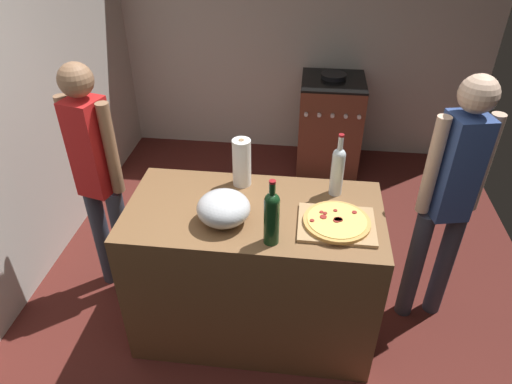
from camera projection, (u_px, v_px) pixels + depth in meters
ground_plane at (273, 233)px, 3.82m from camera, size 3.87×3.62×0.02m
kitchen_wall_rear at (291, 23)px, 4.36m from camera, size 3.87×0.10×2.60m
kitchen_wall_left at (40, 72)px, 3.25m from camera, size 0.10×3.62×2.60m
counter at (254, 271)px, 2.78m from camera, size 1.42×0.72×0.93m
cutting_board at (336, 224)px, 2.39m from camera, size 0.40×0.32×0.02m
pizza at (337, 221)px, 2.38m from camera, size 0.35×0.35×0.03m
mixing_bowl at (224, 208)px, 2.38m from camera, size 0.28×0.28×0.17m
paper_towel_roll at (242, 163)px, 2.65m from camera, size 0.11×0.11×0.29m
wine_bottle_clear at (272, 216)px, 2.20m from camera, size 0.08×0.08×0.36m
wine_bottle_amber at (338, 169)px, 2.56m from camera, size 0.07×0.07×0.38m
stove at (330, 124)px, 4.47m from camera, size 0.59×0.63×0.95m
person_in_stripes at (97, 174)px, 2.83m from camera, size 0.35×0.24×1.63m
person_in_red at (449, 195)px, 2.60m from camera, size 0.36×0.24×1.66m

